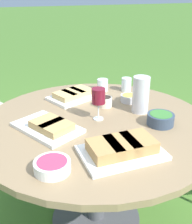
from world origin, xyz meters
TOP-DOWN VIEW (x-y plane):
  - ground_plane at (0.00, 0.00)m, footprint 40.00×40.00m
  - dining_table at (0.00, 0.00)m, footprint 1.36×1.36m
  - water_pitcher at (0.05, -0.30)m, footprint 0.11×0.10m
  - wine_glass at (0.02, -0.02)m, footprint 0.08×0.08m
  - platter_bread_main at (-0.03, 0.28)m, footprint 0.44×0.39m
  - platter_charcuterie at (0.39, 0.04)m, footprint 0.34×0.39m
  - platter_sandwich_side at (-0.37, -0.01)m, footprint 0.27×0.40m
  - bowl_fries at (0.22, -0.31)m, footprint 0.12×0.12m
  - bowl_salad at (-0.15, -0.33)m, footprint 0.15×0.15m
  - bowl_olives at (0.19, -0.12)m, footprint 0.09×0.09m
  - bowl_dip_red at (-0.40, 0.32)m, footprint 0.16×0.16m
  - cup_water_near at (0.42, -0.37)m, footprint 0.07×0.07m
  - cup_water_far at (0.47, -0.20)m, footprint 0.08×0.08m

SIDE VIEW (x-z plane):
  - ground_plane at x=0.00m, z-range 0.00..0.00m
  - dining_table at x=0.00m, z-range 0.26..1.00m
  - platter_bread_main at x=-0.03m, z-range 0.74..0.80m
  - platter_charcuterie at x=0.39m, z-range 0.74..0.80m
  - bowl_fries at x=0.22m, z-range 0.75..0.80m
  - bowl_dip_red at x=-0.40m, z-range 0.75..0.80m
  - platter_sandwich_side at x=-0.37m, z-range 0.74..0.82m
  - bowl_olives at x=0.19m, z-range 0.75..0.81m
  - bowl_salad at x=-0.15m, z-range 0.75..0.82m
  - cup_water_far at x=0.47m, z-range 0.75..0.83m
  - cup_water_near at x=0.42m, z-range 0.75..0.84m
  - water_pitcher at x=0.05m, z-range 0.75..0.97m
  - wine_glass at x=0.02m, z-range 0.79..0.98m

